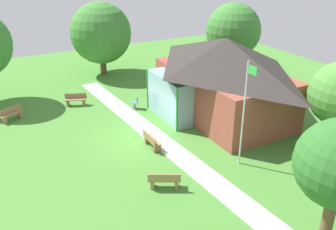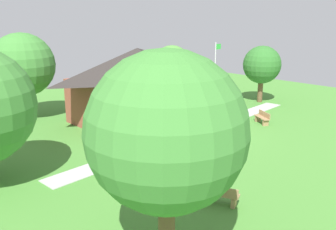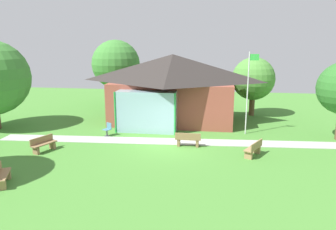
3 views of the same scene
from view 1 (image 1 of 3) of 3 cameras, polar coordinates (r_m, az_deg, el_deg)
ground_plane at (r=20.94m, az=-4.29°, el=-3.78°), size 44.00×44.00×0.00m
pavilion at (r=23.14m, az=8.51°, el=6.07°), size 9.97×7.01×5.13m
footpath at (r=21.24m, az=-2.22°, el=-3.24°), size 21.36×2.72×0.03m
flagpole at (r=17.55m, az=12.05°, el=0.76°), size 0.64×0.08×5.42m
bench_mid_right at (r=16.61m, az=-0.59°, el=-10.41°), size 1.10×1.53×0.84m
bench_rear_near_path at (r=19.81m, az=-2.63°, el=-4.17°), size 1.50×0.44×0.84m
bench_mid_left at (r=26.06m, az=-14.46°, el=2.35°), size 0.97×1.56×0.84m
bench_front_left at (r=25.09m, az=-23.65°, el=0.11°), size 1.03×1.55×0.84m
patio_chair_west at (r=24.77m, az=-5.18°, el=1.92°), size 0.61×0.61×0.86m
tree_behind_pavilion_left at (r=30.71m, az=10.33°, el=13.01°), size 4.51×4.51×6.22m
tree_west_hedge at (r=31.59m, az=-10.64°, el=12.67°), size 5.16×5.16×6.20m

